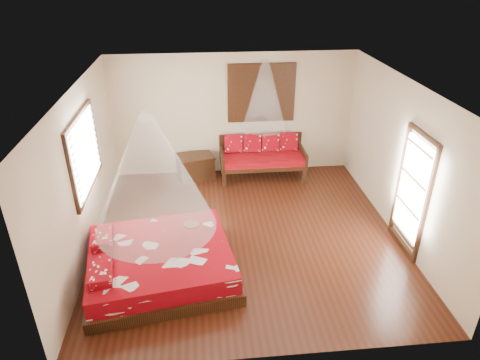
{
  "coord_description": "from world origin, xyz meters",
  "views": [
    {
      "loc": [
        -0.77,
        -6.54,
        4.6
      ],
      "look_at": [
        -0.12,
        0.02,
        1.15
      ],
      "focal_mm": 32.0,
      "sensor_mm": 36.0,
      "label": 1
    }
  ],
  "objects": [
    {
      "name": "room",
      "position": [
        0.0,
        0.0,
        1.4
      ],
      "size": [
        5.54,
        5.54,
        2.84
      ],
      "color": "#32170B",
      "rests_on": "ground"
    },
    {
      "name": "wine_tray",
      "position": [
        -1.0,
        -0.33,
        0.56
      ],
      "size": [
        0.27,
        0.27,
        0.21
      ],
      "rotation": [
        0.0,
        0.0,
        -0.38
      ],
      "color": "brown",
      "rests_on": "bed"
    },
    {
      "name": "daybed",
      "position": [
        0.62,
        2.39,
        0.52
      ],
      "size": [
        1.94,
        0.86,
        0.98
      ],
      "color": "black",
      "rests_on": "floor"
    },
    {
      "name": "mosquito_net_main",
      "position": [
        -1.5,
        -0.98,
        1.85
      ],
      "size": [
        1.83,
        1.83,
        1.8
      ],
      "primitive_type": "cone",
      "color": "white",
      "rests_on": "ceiling"
    },
    {
      "name": "mosquito_net_daybed",
      "position": [
        0.62,
        2.25,
        2.0
      ],
      "size": [
        0.96,
        0.96,
        1.5
      ],
      "primitive_type": "cone",
      "color": "white",
      "rests_on": "ceiling"
    },
    {
      "name": "shutter_panel",
      "position": [
        0.62,
        2.72,
        1.9
      ],
      "size": [
        1.52,
        0.06,
        1.32
      ],
      "color": "black",
      "rests_on": "wall_back"
    },
    {
      "name": "storage_chest",
      "position": [
        -0.93,
        2.45,
        0.28
      ],
      "size": [
        0.95,
        0.79,
        0.56
      ],
      "rotation": [
        0.0,
        0.0,
        0.26
      ],
      "color": "black",
      "rests_on": "floor"
    },
    {
      "name": "bed",
      "position": [
        -1.52,
        -0.98,
        0.25
      ],
      "size": [
        2.58,
        2.4,
        0.65
      ],
      "rotation": [
        0.0,
        0.0,
        0.15
      ],
      "color": "black",
      "rests_on": "floor"
    },
    {
      "name": "glazed_door",
      "position": [
        2.72,
        -0.6,
        1.07
      ],
      "size": [
        0.08,
        1.02,
        2.16
      ],
      "color": "black",
      "rests_on": "floor"
    },
    {
      "name": "window_left",
      "position": [
        -2.71,
        0.2,
        1.7
      ],
      "size": [
        0.1,
        1.74,
        1.34
      ],
      "color": "black",
      "rests_on": "wall_left"
    }
  ]
}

